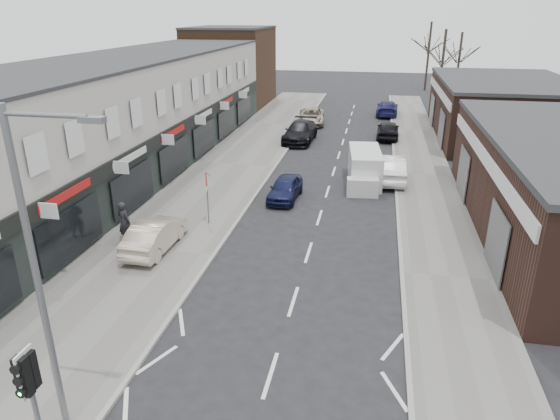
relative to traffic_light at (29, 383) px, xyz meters
The scene contains 20 objects.
pavement_left 24.24m from the traffic_light, 95.59° to the left, with size 5.50×64.00×0.12m, color slate.
pavement_right 26.18m from the traffic_light, 67.09° to the left, with size 3.50×64.00×0.12m, color slate.
shop_terrace_left 23.39m from the traffic_light, 112.93° to the left, with size 8.00×41.00×7.10m, color #BCB7AB.
brick_block_far 47.91m from the traffic_light, 100.95° to the left, with size 8.00×10.00×8.00m, color #442B1D.
right_unit_far 39.78m from the traffic_light, 64.86° to the left, with size 10.00×16.00×4.50m, color #39211A.
tree_far_a 51.84m from the traffic_light, 75.00° to the left, with size 3.60×3.60×8.00m, color #382D26, non-canonical shape.
tree_far_b 58.28m from the traffic_light, 74.15° to the left, with size 3.60×3.60×7.50m, color #382D26, non-canonical shape.
tree_far_c 63.39m from the traffic_light, 78.25° to the left, with size 3.60×3.60×8.50m, color #382D26, non-canonical shape.
traffic_light is the anchor object (origin of this frame).
street_lamp 2.52m from the traffic_light, 95.88° to the left, with size 2.23×0.22×8.00m.
warning_sign 14.04m from the traffic_light, 93.10° to the left, with size 0.12×0.80×2.70m.
white_van 22.94m from the traffic_light, 73.77° to the left, with size 2.23×5.28×1.99m.
sedan_on_pavement 11.19m from the traffic_light, 101.18° to the left, with size 1.42×4.07×1.34m, color #C4B39D.
pedestrian 12.03m from the traffic_light, 108.51° to the left, with size 0.69×0.45×1.89m, color black.
parked_car_left_a 18.56m from the traffic_light, 83.16° to the left, with size 1.50×3.73×1.27m, color #121639.
parked_car_left_b 31.56m from the traffic_light, 88.18° to the left, with size 2.21×5.44×1.58m, color black.
parked_car_left_c 38.31m from the traffic_light, 88.50° to the left, with size 2.32×5.03×1.40m, color tan.
parked_car_right_a 24.17m from the traffic_light, 70.88° to the left, with size 1.72×4.94×1.63m, color silver.
parked_car_right_b 34.77m from the traffic_light, 76.85° to the left, with size 1.74×4.32×1.47m, color black.
parked_car_right_c 44.49m from the traffic_light, 79.76° to the left, with size 2.03×4.99×1.45m, color #161747.
Camera 1 is at (2.48, -9.33, 9.79)m, focal length 32.00 mm.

